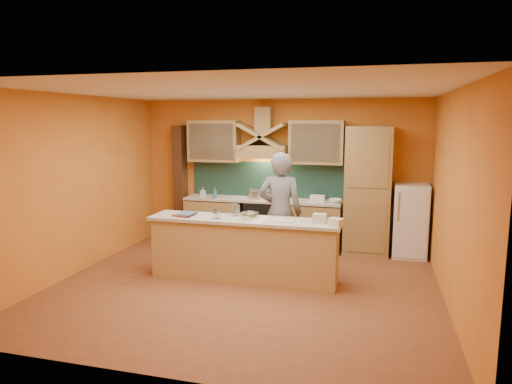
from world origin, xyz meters
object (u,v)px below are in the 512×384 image
(fridge, at_px, (410,221))
(kitchen_scale, at_px, (245,218))
(person, at_px, (280,212))
(mixing_bowl, at_px, (250,214))
(stove, at_px, (262,223))

(fridge, bearing_deg, kitchen_scale, -140.00)
(fridge, distance_m, kitchen_scale, 3.20)
(person, xyz_separation_m, mixing_bowl, (-0.40, -0.36, 0.02))
(kitchen_scale, bearing_deg, fridge, 17.10)
(person, relative_size, kitchen_scale, 17.95)
(stove, bearing_deg, fridge, 0.00)
(kitchen_scale, height_order, mixing_bowl, kitchen_scale)
(fridge, xyz_separation_m, mixing_bowl, (-2.46, -1.72, 0.33))
(stove, xyz_separation_m, kitchen_scale, (0.26, -2.05, 0.54))
(person, distance_m, kitchen_scale, 0.78)
(stove, xyz_separation_m, person, (0.64, -1.36, 0.51))
(fridge, height_order, kitchen_scale, fridge)
(person, distance_m, mixing_bowl, 0.54)
(stove, distance_m, person, 1.59)
(stove, bearing_deg, person, -64.76)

